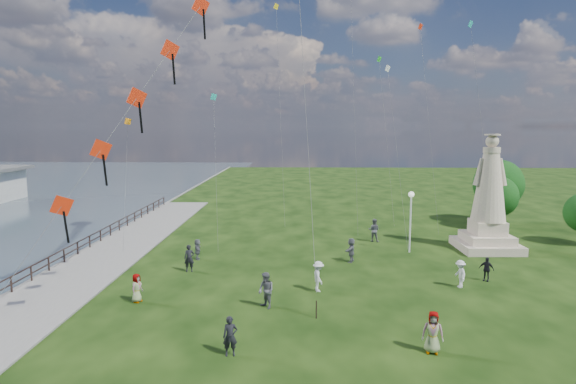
{
  "coord_description": "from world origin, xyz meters",
  "views": [
    {
      "loc": [
        -0.29,
        -19.28,
        9.22
      ],
      "look_at": [
        -1.0,
        8.0,
        5.5
      ],
      "focal_mm": 30.0,
      "sensor_mm": 36.0,
      "label": 1
    }
  ],
  "objects_px": {
    "person_0": "(230,336)",
    "person_5": "(198,249)",
    "person_1": "(266,291)",
    "person_7": "(374,230)",
    "statue": "(489,207)",
    "person_11": "(351,250)",
    "person_9": "(486,269)",
    "person_4": "(433,332)",
    "person_8": "(460,274)",
    "person_2": "(318,276)",
    "person_6": "(189,258)",
    "person_10": "(137,288)",
    "lamppost": "(411,209)"
  },
  "relations": [
    {
      "from": "person_4",
      "to": "person_10",
      "type": "xyz_separation_m",
      "value": [
        -14.07,
        5.4,
        -0.11
      ]
    },
    {
      "from": "person_6",
      "to": "person_11",
      "type": "distance_m",
      "value": 10.88
    },
    {
      "from": "person_5",
      "to": "person_10",
      "type": "distance_m",
      "value": 8.43
    },
    {
      "from": "lamppost",
      "to": "person_8",
      "type": "bearing_deg",
      "value": -81.6
    },
    {
      "from": "person_4",
      "to": "person_1",
      "type": "bearing_deg",
      "value": 158.64
    },
    {
      "from": "lamppost",
      "to": "person_1",
      "type": "height_order",
      "value": "lamppost"
    },
    {
      "from": "person_2",
      "to": "lamppost",
      "type": "bearing_deg",
      "value": -51.54
    },
    {
      "from": "person_4",
      "to": "person_5",
      "type": "height_order",
      "value": "person_4"
    },
    {
      "from": "person_4",
      "to": "person_7",
      "type": "xyz_separation_m",
      "value": [
        0.51,
        19.33,
        0.05
      ]
    },
    {
      "from": "lamppost",
      "to": "person_11",
      "type": "distance_m",
      "value": 5.83
    },
    {
      "from": "statue",
      "to": "person_6",
      "type": "bearing_deg",
      "value": -165.05
    },
    {
      "from": "statue",
      "to": "person_9",
      "type": "height_order",
      "value": "statue"
    },
    {
      "from": "person_1",
      "to": "person_6",
      "type": "xyz_separation_m",
      "value": [
        -5.35,
        6.1,
        -0.06
      ]
    },
    {
      "from": "person_1",
      "to": "person_8",
      "type": "height_order",
      "value": "person_1"
    },
    {
      "from": "person_1",
      "to": "person_8",
      "type": "relative_size",
      "value": 1.16
    },
    {
      "from": "person_0",
      "to": "person_8",
      "type": "distance_m",
      "value": 14.83
    },
    {
      "from": "statue",
      "to": "person_0",
      "type": "height_order",
      "value": "statue"
    },
    {
      "from": "statue",
      "to": "person_5",
      "type": "height_order",
      "value": "statue"
    },
    {
      "from": "person_0",
      "to": "person_10",
      "type": "distance_m",
      "value": 8.26
    },
    {
      "from": "person_1",
      "to": "person_7",
      "type": "height_order",
      "value": "person_1"
    },
    {
      "from": "person_10",
      "to": "statue",
      "type": "bearing_deg",
      "value": -45.67
    },
    {
      "from": "person_2",
      "to": "person_5",
      "type": "xyz_separation_m",
      "value": [
        -8.21,
        6.36,
        -0.14
      ]
    },
    {
      "from": "statue",
      "to": "person_1",
      "type": "relative_size",
      "value": 4.66
    },
    {
      "from": "person_2",
      "to": "person_10",
      "type": "height_order",
      "value": "person_2"
    },
    {
      "from": "lamppost",
      "to": "person_8",
      "type": "xyz_separation_m",
      "value": [
        1.15,
        -7.79,
        -2.47
      ]
    },
    {
      "from": "person_1",
      "to": "statue",
      "type": "bearing_deg",
      "value": 88.53
    },
    {
      "from": "person_5",
      "to": "person_10",
      "type": "relative_size",
      "value": 0.94
    },
    {
      "from": "person_0",
      "to": "person_9",
      "type": "xyz_separation_m",
      "value": [
        14.02,
        9.89,
        -0.09
      ]
    },
    {
      "from": "person_0",
      "to": "person_2",
      "type": "bearing_deg",
      "value": 53.21
    },
    {
      "from": "person_2",
      "to": "person_4",
      "type": "distance_m",
      "value": 8.56
    },
    {
      "from": "person_2",
      "to": "person_6",
      "type": "distance_m",
      "value": 8.83
    },
    {
      "from": "person_0",
      "to": "person_7",
      "type": "bearing_deg",
      "value": 55.56
    },
    {
      "from": "person_1",
      "to": "person_4",
      "type": "bearing_deg",
      "value": 17.51
    },
    {
      "from": "person_2",
      "to": "person_11",
      "type": "distance_m",
      "value": 6.47
    },
    {
      "from": "person_8",
      "to": "person_10",
      "type": "bearing_deg",
      "value": -87.97
    },
    {
      "from": "person_0",
      "to": "person_5",
      "type": "relative_size",
      "value": 1.13
    },
    {
      "from": "person_8",
      "to": "person_0",
      "type": "bearing_deg",
      "value": -61.16
    },
    {
      "from": "person_11",
      "to": "person_0",
      "type": "bearing_deg",
      "value": -4.69
    },
    {
      "from": "person_6",
      "to": "person_8",
      "type": "height_order",
      "value": "person_6"
    },
    {
      "from": "person_8",
      "to": "person_9",
      "type": "relative_size",
      "value": 1.1
    },
    {
      "from": "statue",
      "to": "person_8",
      "type": "xyz_separation_m",
      "value": [
        -4.84,
        -8.75,
        -2.47
      ]
    },
    {
      "from": "person_1",
      "to": "person_4",
      "type": "relative_size",
      "value": 1.06
    },
    {
      "from": "statue",
      "to": "person_0",
      "type": "bearing_deg",
      "value": -135.33
    },
    {
      "from": "statue",
      "to": "person_5",
      "type": "bearing_deg",
      "value": -172.53
    },
    {
      "from": "person_0",
      "to": "person_8",
      "type": "bearing_deg",
      "value": 25.15
    },
    {
      "from": "person_0",
      "to": "person_5",
      "type": "distance_m",
      "value": 14.82
    },
    {
      "from": "person_9",
      "to": "person_4",
      "type": "bearing_deg",
      "value": -86.78
    },
    {
      "from": "person_11",
      "to": "person_1",
      "type": "bearing_deg",
      "value": -11.35
    },
    {
      "from": "lamppost",
      "to": "person_7",
      "type": "xyz_separation_m",
      "value": [
        -2.12,
        3.35,
        -2.35
      ]
    },
    {
      "from": "person_4",
      "to": "person_7",
      "type": "bearing_deg",
      "value": 100.4
    }
  ]
}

